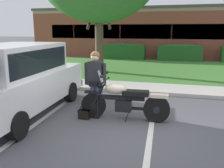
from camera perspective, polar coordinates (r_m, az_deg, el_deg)
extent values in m
plane|color=#4C4C51|center=(5.79, 2.55, -10.24)|extent=(140.00, 140.00, 0.00)
cube|color=#B7B2A8|center=(8.91, 7.38, -1.86)|extent=(60.00, 0.20, 0.12)
cube|color=#B7B2A8|center=(9.73, 8.10, -0.80)|extent=(60.00, 1.50, 0.08)
cube|color=#3D752D|center=(14.64, 10.68, 3.45)|extent=(60.00, 8.54, 0.06)
cube|color=silver|center=(6.73, -15.17, -7.39)|extent=(0.42, 4.40, 0.01)
cube|color=silver|center=(5.88, 8.90, -9.98)|extent=(0.42, 4.40, 0.01)
cylinder|color=black|center=(6.46, -4.22, -4.83)|extent=(0.64, 0.14, 0.64)
cylinder|color=black|center=(6.46, -4.22, -4.83)|extent=(0.19, 0.13, 0.18)
cylinder|color=black|center=(6.22, 10.15, -5.68)|extent=(0.65, 0.22, 0.64)
cylinder|color=black|center=(6.22, 10.15, -5.68)|extent=(0.19, 0.21, 0.18)
cube|color=black|center=(6.37, -4.27, -1.82)|extent=(0.45, 0.17, 0.06)
cube|color=beige|center=(6.13, 10.73, -2.67)|extent=(0.45, 0.23, 0.08)
cylinder|color=black|center=(6.28, -3.27, -2.69)|extent=(0.31, 0.06, 0.58)
cylinder|color=black|center=(6.43, -2.89, -2.33)|extent=(0.31, 0.06, 0.58)
sphere|color=black|center=(6.28, -2.79, -0.25)|extent=(0.17, 0.17, 0.17)
cylinder|color=black|center=(6.22, -1.55, 0.77)|extent=(0.07, 0.72, 0.03)
cylinder|color=black|center=(5.88, -2.38, 0.09)|extent=(0.05, 0.10, 0.04)
cylinder|color=black|center=(6.57, -0.82, 1.38)|extent=(0.05, 0.10, 0.04)
sphere|color=black|center=(5.91, -2.43, 1.73)|extent=(0.08, 0.08, 0.08)
sphere|color=black|center=(6.48, -1.11, 2.68)|extent=(0.08, 0.08, 0.08)
cube|color=#B2BCC6|center=(6.22, -2.28, 1.71)|extent=(0.16, 0.37, 0.35)
cube|color=black|center=(6.23, 2.39, -3.16)|extent=(1.10, 0.17, 0.10)
ellipsoid|color=beige|center=(6.21, 0.86, -1.11)|extent=(0.58, 0.35, 0.26)
cube|color=black|center=(6.15, 5.44, -2.06)|extent=(0.66, 0.32, 0.12)
cube|color=black|center=(6.28, 2.65, -4.93)|extent=(0.41, 0.26, 0.28)
cylinder|color=black|center=(6.25, 2.35, -3.51)|extent=(0.18, 0.13, 0.21)
cylinder|color=black|center=(6.23, 2.97, -3.54)|extent=(0.18, 0.13, 0.21)
cylinder|color=black|center=(6.40, 6.13, -5.60)|extent=(0.60, 0.12, 0.08)
cylinder|color=black|center=(6.39, 7.92, -5.70)|extent=(0.60, 0.12, 0.08)
cylinder|color=black|center=(6.18, 3.49, -7.28)|extent=(0.12, 0.12, 0.30)
cube|color=black|center=(6.52, -3.19, -7.18)|extent=(0.12, 0.24, 0.10)
cube|color=black|center=(6.56, -4.35, -7.05)|extent=(0.12, 0.24, 0.10)
cylinder|color=#47567A|center=(6.42, -3.17, -3.92)|extent=(0.14, 0.14, 0.86)
cylinder|color=#47567A|center=(6.46, -4.34, -3.82)|extent=(0.14, 0.14, 0.86)
cube|color=#232328|center=(6.28, -3.85, 2.46)|extent=(0.38, 0.23, 0.58)
cube|color=#232328|center=(6.24, -3.88, 4.90)|extent=(0.30, 0.21, 0.06)
sphere|color=beige|center=(6.22, -3.90, 6.18)|extent=(0.21, 0.21, 0.21)
sphere|color=brown|center=(6.23, -3.86, 6.47)|extent=(0.23, 0.23, 0.23)
cube|color=black|center=(6.21, -4.23, -0.01)|extent=(0.22, 0.10, 0.12)
cylinder|color=#232328|center=(6.20, -1.77, 2.17)|extent=(0.09, 0.09, 0.56)
cylinder|color=#232328|center=(6.37, -5.87, 2.38)|extent=(0.09, 0.09, 0.56)
cube|color=black|center=(6.40, -6.45, -6.94)|extent=(0.28, 0.12, 0.24)
cube|color=black|center=(6.36, -6.49, -6.10)|extent=(0.28, 0.13, 0.04)
torus|color=black|center=(6.36, -6.48, -5.74)|extent=(0.20, 0.02, 0.20)
cube|color=white|center=(7.07, -20.76, -0.94)|extent=(2.13, 4.79, 0.80)
cube|color=white|center=(6.82, -21.94, 5.18)|extent=(1.85, 2.99, 0.76)
cube|color=black|center=(6.38, -15.71, 5.18)|extent=(0.17, 2.72, 0.55)
cube|color=black|center=(7.86, -16.86, 6.08)|extent=(1.57, 0.31, 0.51)
cube|color=black|center=(9.17, -12.48, 0.53)|extent=(1.90, 0.19, 0.20)
cylinder|color=black|center=(8.82, -20.27, -1.07)|extent=(0.27, 0.61, 0.60)
cylinder|color=black|center=(8.00, -9.48, -1.77)|extent=(0.27, 0.61, 0.60)
cylinder|color=black|center=(5.54, -20.92, -8.82)|extent=(0.27, 0.61, 0.60)
cylinder|color=#4C3D2D|center=(13.16, -2.93, 8.78)|extent=(0.42, 0.42, 2.85)
cylinder|color=#4C3D2D|center=(13.02, -1.06, 15.50)|extent=(0.15, 1.02, 1.44)
cylinder|color=#4C3D2D|center=(13.30, -4.92, 14.48)|extent=(0.15, 1.02, 1.04)
cube|color=#235623|center=(19.17, 2.77, 7.24)|extent=(3.17, 0.90, 1.10)
ellipsoid|color=#235623|center=(19.13, 2.79, 8.89)|extent=(3.01, 0.84, 0.28)
cube|color=#235623|center=(18.70, 15.21, 6.71)|extent=(3.09, 0.90, 1.10)
ellipsoid|color=#235623|center=(18.66, 15.31, 8.39)|extent=(2.93, 0.84, 0.28)
cube|color=brown|center=(24.10, 13.86, 11.15)|extent=(23.26, 9.17, 3.80)
cube|color=#998466|center=(19.61, 13.68, 16.20)|extent=(23.26, 0.10, 0.24)
cube|color=#4C4742|center=(24.16, 14.11, 15.89)|extent=(23.49, 9.26, 0.20)
cube|color=#1E282D|center=(19.55, 13.44, 11.55)|extent=(19.77, 0.06, 1.10)
cube|color=brown|center=(21.37, -8.73, 11.77)|extent=(0.08, 0.04, 1.20)
cube|color=brown|center=(20.09, 1.86, 11.88)|extent=(0.08, 0.04, 1.20)
cube|color=brown|center=(19.54, 13.44, 11.55)|extent=(0.08, 0.04, 1.20)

